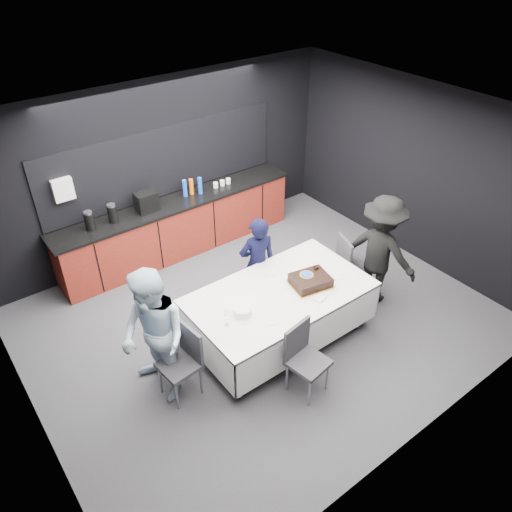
{
  "coord_description": "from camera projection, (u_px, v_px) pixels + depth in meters",
  "views": [
    {
      "loc": [
        -3.18,
        -4.11,
        4.77
      ],
      "look_at": [
        0.0,
        0.1,
        1.05
      ],
      "focal_mm": 35.0,
      "sensor_mm": 36.0,
      "label": 1
    }
  ],
  "objects": [
    {
      "name": "loose_plate_far",
      "position": [
        269.0,
        272.0,
        6.61
      ],
      "size": [
        0.2,
        0.2,
        0.01
      ],
      "primitive_type": "cylinder",
      "color": "white",
      "rests_on": "party_table"
    },
    {
      "name": "loose_plate_right_a",
      "position": [
        315.0,
        259.0,
        6.86
      ],
      "size": [
        0.19,
        0.19,
        0.01
      ],
      "primitive_type": "cylinder",
      "color": "white",
      "rests_on": "party_table"
    },
    {
      "name": "party_table",
      "position": [
        280.0,
        300.0,
        6.37
      ],
      "size": [
        2.32,
        1.32,
        0.78
      ],
      "color": "#99999E",
      "rests_on": "ground"
    },
    {
      "name": "room_shell",
      "position": [
        261.0,
        204.0,
        5.93
      ],
      "size": [
        6.04,
        5.04,
        2.82
      ],
      "color": "white",
      "rests_on": "ground"
    },
    {
      "name": "fork_pile",
      "position": [
        320.0,
        298.0,
        6.17
      ],
      "size": [
        0.19,
        0.14,
        0.03
      ],
      "primitive_type": "cube",
      "rotation": [
        0.0,
        0.0,
        0.26
      ],
      "color": "white",
      "rests_on": "party_table"
    },
    {
      "name": "person_center",
      "position": [
        257.0,
        264.0,
        6.88
      ],
      "size": [
        0.6,
        0.48,
        1.44
      ],
      "primitive_type": "imported",
      "rotation": [
        0.0,
        0.0,
        2.86
      ],
      "color": "black",
      "rests_on": "ground"
    },
    {
      "name": "chair_right",
      "position": [
        350.0,
        261.0,
        7.26
      ],
      "size": [
        0.53,
        0.53,
        0.92
      ],
      "color": "#323137",
      "rests_on": "ground"
    },
    {
      "name": "cake_assembly",
      "position": [
        310.0,
        280.0,
        6.37
      ],
      "size": [
        0.57,
        0.5,
        0.16
      ],
      "color": "gold",
      "rests_on": "party_table"
    },
    {
      "name": "loose_plate_right_b",
      "position": [
        338.0,
        275.0,
        6.56
      ],
      "size": [
        0.21,
        0.21,
        0.01
      ],
      "primitive_type": "cylinder",
      "color": "white",
      "rests_on": "party_table"
    },
    {
      "name": "kitchenette",
      "position": [
        177.0,
        222.0,
        8.12
      ],
      "size": [
        4.1,
        0.64,
        2.05
      ],
      "color": "maroon",
      "rests_on": "ground"
    },
    {
      "name": "chair_near",
      "position": [
        303.0,
        354.0,
        5.74
      ],
      "size": [
        0.48,
        0.48,
        0.92
      ],
      "color": "#323137",
      "rests_on": "ground"
    },
    {
      "name": "person_left",
      "position": [
        154.0,
        337.0,
        5.5
      ],
      "size": [
        0.74,
        0.91,
        1.73
      ],
      "primitive_type": "imported",
      "rotation": [
        0.0,
        0.0,
        -1.47
      ],
      "color": "silver",
      "rests_on": "ground"
    },
    {
      "name": "chair_left",
      "position": [
        184.0,
        357.0,
        5.71
      ],
      "size": [
        0.46,
        0.46,
        0.92
      ],
      "color": "#323137",
      "rests_on": "ground"
    },
    {
      "name": "ground",
      "position": [
        260.0,
        320.0,
        7.0
      ],
      "size": [
        6.0,
        6.0,
        0.0
      ],
      "primitive_type": "plane",
      "color": "#404045",
      "rests_on": "ground"
    },
    {
      "name": "loose_plate_near",
      "position": [
        272.0,
        320.0,
        5.86
      ],
      "size": [
        0.2,
        0.2,
        0.01
      ],
      "primitive_type": "cylinder",
      "color": "white",
      "rests_on": "party_table"
    },
    {
      "name": "person_right",
      "position": [
        380.0,
        251.0,
        6.93
      ],
      "size": [
        0.89,
        1.21,
        1.67
      ],
      "primitive_type": "imported",
      "rotation": [
        0.0,
        0.0,
        1.85
      ],
      "color": "black",
      "rests_on": "ground"
    },
    {
      "name": "champagne_flute",
      "position": [
        226.0,
        315.0,
        5.69
      ],
      "size": [
        0.06,
        0.06,
        0.22
      ],
      "color": "white",
      "rests_on": "party_table"
    },
    {
      "name": "plate_stack",
      "position": [
        242.0,
        311.0,
        5.92
      ],
      "size": [
        0.23,
        0.23,
        0.1
      ],
      "primitive_type": "cylinder",
      "color": "white",
      "rests_on": "party_table"
    }
  ]
}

